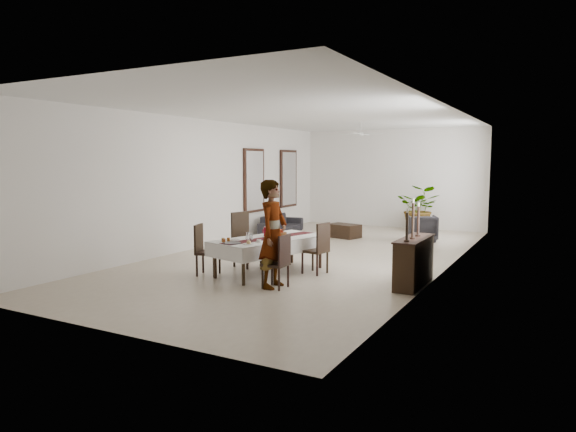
{
  "coord_description": "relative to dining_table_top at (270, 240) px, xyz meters",
  "views": [
    {
      "loc": [
        5.03,
        -10.44,
        2.13
      ],
      "look_at": [
        0.12,
        -1.4,
        1.05
      ],
      "focal_mm": 32.0,
      "sensor_mm": 36.0,
      "label": 1
    }
  ],
  "objects": [
    {
      "name": "floor",
      "position": [
        -0.07,
        2.04,
        -0.65
      ],
      "size": [
        6.0,
        12.0,
        0.0
      ],
      "primitive_type": "cube",
      "color": "beige",
      "rests_on": "ground"
    },
    {
      "name": "ceiling",
      "position": [
        -0.07,
        2.04,
        2.55
      ],
      "size": [
        6.0,
        12.0,
        0.02
      ],
      "primitive_type": "cube",
      "color": "white",
      "rests_on": "wall_back"
    },
    {
      "name": "wall_back",
      "position": [
        -0.07,
        8.04,
        0.95
      ],
      "size": [
        6.0,
        0.02,
        3.2
      ],
      "primitive_type": "cube",
      "color": "white",
      "rests_on": "floor"
    },
    {
      "name": "wall_front",
      "position": [
        -0.07,
        -3.96,
        0.95
      ],
      "size": [
        6.0,
        0.02,
        3.2
      ],
      "primitive_type": "cube",
      "color": "white",
      "rests_on": "floor"
    },
    {
      "name": "wall_left",
      "position": [
        -3.07,
        2.04,
        0.95
      ],
      "size": [
        0.02,
        12.0,
        3.2
      ],
      "primitive_type": "cube",
      "color": "white",
      "rests_on": "floor"
    },
    {
      "name": "wall_right",
      "position": [
        2.93,
        2.04,
        0.95
      ],
      "size": [
        0.02,
        12.0,
        3.2
      ],
      "primitive_type": "cube",
      "color": "white",
      "rests_on": "floor"
    },
    {
      "name": "dining_table_top",
      "position": [
        0.0,
        0.0,
        0.0
      ],
      "size": [
        1.44,
        2.32,
        0.04
      ],
      "primitive_type": "cube",
      "rotation": [
        0.0,
        0.0,
        -0.27
      ],
      "color": "black",
      "rests_on": "table_leg_fl"
    },
    {
      "name": "table_leg_fl",
      "position": [
        -0.66,
        -0.88,
        -0.34
      ],
      "size": [
        0.08,
        0.08,
        0.63
      ],
      "primitive_type": "cylinder",
      "rotation": [
        0.0,
        0.0,
        -0.27
      ],
      "color": "black",
      "rests_on": "floor"
    },
    {
      "name": "table_leg_fr",
      "position": [
        0.11,
        -1.09,
        -0.34
      ],
      "size": [
        0.08,
        0.08,
        0.63
      ],
      "primitive_type": "cylinder",
      "rotation": [
        0.0,
        0.0,
        -0.27
      ],
      "color": "black",
      "rests_on": "floor"
    },
    {
      "name": "table_leg_bl",
      "position": [
        -0.11,
        1.09,
        -0.34
      ],
      "size": [
        0.08,
        0.08,
        0.63
      ],
      "primitive_type": "cylinder",
      "rotation": [
        0.0,
        0.0,
        -0.27
      ],
      "color": "black",
      "rests_on": "floor"
    },
    {
      "name": "table_leg_br",
      "position": [
        0.66,
        0.88,
        -0.34
      ],
      "size": [
        0.08,
        0.08,
        0.63
      ],
      "primitive_type": "cylinder",
      "rotation": [
        0.0,
        0.0,
        -0.27
      ],
      "color": "black",
      "rests_on": "floor"
    },
    {
      "name": "tablecloth_top",
      "position": [
        0.0,
        0.0,
        0.03
      ],
      "size": [
        1.64,
        2.52,
        0.01
      ],
      "primitive_type": "cube",
      "rotation": [
        0.0,
        0.0,
        -0.27
      ],
      "color": "silver",
      "rests_on": "dining_table_top"
    },
    {
      "name": "tablecloth_drape_left",
      "position": [
        -0.51,
        0.14,
        -0.1
      ],
      "size": [
        0.63,
        2.24,
        0.27
      ],
      "primitive_type": "cube",
      "rotation": [
        0.0,
        0.0,
        -0.27
      ],
      "color": "silver",
      "rests_on": "dining_table_top"
    },
    {
      "name": "tablecloth_drape_right",
      "position": [
        0.51,
        -0.14,
        -0.1
      ],
      "size": [
        0.63,
        2.24,
        0.27
      ],
      "primitive_type": "cube",
      "rotation": [
        0.0,
        0.0,
        -0.27
      ],
      "color": "white",
      "rests_on": "dining_table_top"
    },
    {
      "name": "tablecloth_drape_near",
      "position": [
        -0.31,
        -1.11,
        -0.1
      ],
      "size": [
        1.02,
        0.29,
        0.27
      ],
      "primitive_type": "cube",
      "rotation": [
        0.0,
        0.0,
        -0.27
      ],
      "color": "white",
      "rests_on": "dining_table_top"
    },
    {
      "name": "tablecloth_drape_far",
      "position": [
        0.31,
        1.11,
        -0.1
      ],
      "size": [
        1.02,
        0.29,
        0.27
      ],
      "primitive_type": "cube",
      "rotation": [
        0.0,
        0.0,
        -0.27
      ],
      "color": "white",
      "rests_on": "dining_table_top"
    },
    {
      "name": "table_runner",
      "position": [
        0.0,
        0.0,
        0.03
      ],
      "size": [
        0.9,
        2.25,
        0.0
      ],
      "primitive_type": "cube",
      "rotation": [
        0.0,
        0.0,
        -0.27
      ],
      "color": "#50161A",
      "rests_on": "tablecloth_top"
    },
    {
      "name": "red_pitcher",
      "position": [
        -0.18,
        0.19,
        0.12
      ],
      "size": [
        0.17,
        0.17,
        0.18
      ],
      "primitive_type": "cylinder",
      "rotation": [
        0.0,
        0.0,
        -0.27
      ],
      "color": "maroon",
      "rests_on": "tablecloth_top"
    },
    {
      "name": "pitcher_handle",
      "position": [
        -0.25,
        0.21,
        0.12
      ],
      "size": [
        0.11,
        0.05,
        0.11
      ],
      "primitive_type": "torus",
      "rotation": [
        1.57,
        0.0,
        -0.27
      ],
      "color": "maroon",
      "rests_on": "red_pitcher"
    },
    {
      "name": "wine_glass_near",
      "position": [
        -0.05,
        -0.59,
        0.11
      ],
      "size": [
        0.06,
        0.06,
        0.15
      ],
      "primitive_type": "cylinder",
      "color": "silver",
      "rests_on": "tablecloth_top"
    },
    {
      "name": "wine_glass_mid",
      "position": [
        -0.22,
        -0.45,
        0.11
      ],
      "size": [
        0.06,
        0.06,
        0.15
      ],
      "primitive_type": "cylinder",
      "color": "white",
      "rests_on": "tablecloth_top"
    },
    {
      "name": "wine_glass_far",
      "position": [
        0.06,
        0.03,
        0.11
      ],
      "size": [
        0.06,
        0.06,
        0.15
      ],
      "primitive_type": "cylinder",
      "color": "silver",
      "rests_on": "tablecloth_top"
    },
    {
      "name": "teacup_right",
      "position": [
        0.12,
        -0.59,
        0.06
      ],
      "size": [
        0.08,
        0.08,
        0.05
      ],
      "primitive_type": "cylinder",
      "color": "silver",
      "rests_on": "saucer_right"
    },
    {
      "name": "saucer_right",
      "position": [
        0.12,
        -0.59,
        0.04
      ],
      "size": [
        0.13,
        0.13,
        0.01
      ],
      "primitive_type": "cylinder",
      "color": "white",
      "rests_on": "tablecloth_top"
    },
    {
      "name": "teacup_left",
      "position": [
        -0.34,
        -0.23,
        0.06
      ],
      "size": [
        0.08,
        0.08,
        0.05
      ],
      "primitive_type": "cylinder",
      "color": "silver",
      "rests_on": "saucer_left"
    },
    {
      "name": "saucer_left",
      "position": [
        -0.34,
        -0.23,
        0.04
      ],
      "size": [
        0.13,
        0.13,
        0.01
      ],
      "primitive_type": "cylinder",
      "color": "silver",
      "rests_on": "tablecloth_top"
    },
    {
      "name": "plate_near_right",
      "position": [
        0.07,
        -0.86,
        0.04
      ],
      "size": [
        0.22,
        0.22,
        0.01
      ],
      "primitive_type": "cylinder",
      "color": "silver",
      "rests_on": "tablecloth_top"
    },
    {
      "name": "bread_near_right",
      "position": [
        0.07,
        -0.86,
        0.06
      ],
      "size": [
        0.08,
        0.08,
        0.08
      ],
      "primitive_type": "sphere",
      "color": "#DDB46C",
      "rests_on": "plate_near_right"
    },
    {
      "name": "plate_near_left",
      "position": [
        -0.44,
        -0.58,
        0.04
      ],
      "size": [
        0.22,
        0.22,
        0.01
      ],
      "primitive_type": "cylinder",
      "color": "white",
      "rests_on": "tablecloth_top"
    },
    {
      "name": "plate_far_left",
      "position": [
        -0.14,
        0.55,
        0.04
      ],
      "size": [
        0.22,
        0.22,
        0.01
      ],
      "primitive_type": "cylinder",
      "color": "white",
      "rests_on": "tablecloth_top"
    },
    {
      "name": "serving_tray",
      "position": [
        -0.25,
        -0.91,
        0.04
      ],
      "size": [
        0.32,
        0.32,
        0.02
      ],
      "primitive_type": "cylinder",
      "color": "#47474C",
      "rests_on": "tablecloth_top"
    },
    {
      "name": "jam_jar_a",
      "position": [
        -0.45,
        -0.88,
        0.07
      ],
      "size": [
        0.06,
        0.06,
        0.07
      ],
      "primitive_type": "cylinder",
      "color": "brown",
      "rests_on": "tablecloth_top"
    },
    {
      "name": "jam_jar_b",
      "position": [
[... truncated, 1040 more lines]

